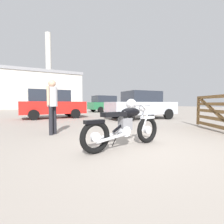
% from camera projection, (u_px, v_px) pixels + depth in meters
% --- Properties ---
extents(ground_plane, '(80.00, 80.00, 0.00)m').
position_uv_depth(ground_plane, '(141.00, 146.00, 3.62)').
color(ground_plane, gray).
extents(vintage_motorcycle, '(2.06, 0.78, 1.07)m').
position_uv_depth(vintage_motorcycle, '(126.00, 125.00, 3.56)').
color(vintage_motorcycle, black).
rests_on(vintage_motorcycle, ground_plane).
extents(timber_gate, '(1.26, 2.32, 1.60)m').
position_uv_depth(timber_gate, '(220.00, 111.00, 5.51)').
color(timber_gate, brown).
rests_on(timber_gate, ground_plane).
extents(bystander, '(0.33, 0.36, 1.66)m').
position_uv_depth(bystander, '(52.00, 101.00, 4.96)').
color(bystander, black).
rests_on(bystander, ground_plane).
extents(dark_sedan_left, '(4.01, 2.04, 1.78)m').
position_uv_depth(dark_sedan_left, '(52.00, 104.00, 10.46)').
color(dark_sedan_left, black).
rests_on(dark_sedan_left, ground_plane).
extents(red_hatchback_near, '(4.21, 1.94, 1.67)m').
position_uv_depth(red_hatchback_near, '(141.00, 105.00, 9.94)').
color(red_hatchback_near, black).
rests_on(red_hatchback_near, ground_plane).
extents(silver_sedan_mid, '(4.10, 2.27, 1.78)m').
position_uv_depth(silver_sedan_mid, '(105.00, 104.00, 18.28)').
color(silver_sedan_mid, black).
rests_on(silver_sedan_mid, ground_plane).
extents(industrial_building, '(22.12, 10.62, 14.70)m').
position_uv_depth(industrial_building, '(18.00, 90.00, 30.05)').
color(industrial_building, beige).
rests_on(industrial_building, ground_plane).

